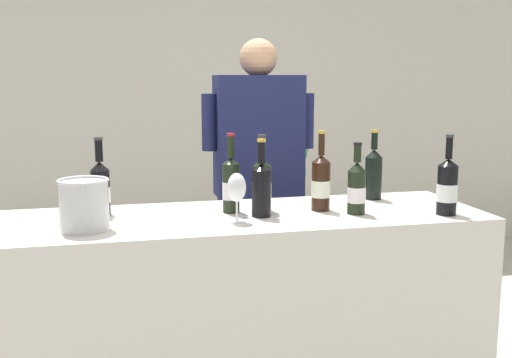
{
  "coord_description": "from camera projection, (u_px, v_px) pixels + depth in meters",
  "views": [
    {
      "loc": [
        -0.49,
        -2.45,
        1.51
      ],
      "look_at": [
        0.08,
        0.0,
        1.09
      ],
      "focal_mm": 42.74,
      "sensor_mm": 36.0,
      "label": 1
    }
  ],
  "objects": [
    {
      "name": "potted_shrub",
      "position": [
        268.0,
        184.0,
        3.79
      ],
      "size": [
        0.53,
        0.55,
        1.33
      ],
      "color": "brown",
      "rests_on": "ground_plane"
    },
    {
      "name": "wine_glass",
      "position": [
        237.0,
        189.0,
        2.4
      ],
      "size": [
        0.07,
        0.07,
        0.2
      ],
      "color": "silver",
      "rests_on": "counter"
    },
    {
      "name": "wall_back",
      "position": [
        174.0,
        92.0,
        4.98
      ],
      "size": [
        8.0,
        0.1,
        2.8
      ],
      "primitive_type": "cube",
      "color": "beige",
      "rests_on": "ground_plane"
    },
    {
      "name": "wine_bottle_6",
      "position": [
        100.0,
        187.0,
        2.54
      ],
      "size": [
        0.08,
        0.08,
        0.33
      ],
      "color": "black",
      "rests_on": "counter"
    },
    {
      "name": "wine_bottle_0",
      "position": [
        231.0,
        184.0,
        2.59
      ],
      "size": [
        0.07,
        0.07,
        0.34
      ],
      "color": "black",
      "rests_on": "counter"
    },
    {
      "name": "wine_bottle_7",
      "position": [
        262.0,
        184.0,
        2.61
      ],
      "size": [
        0.08,
        0.08,
        0.33
      ],
      "color": "black",
      "rests_on": "counter"
    },
    {
      "name": "person_server",
      "position": [
        258.0,
        204.0,
        3.32
      ],
      "size": [
        0.62,
        0.24,
        1.72
      ],
      "color": "black",
      "rests_on": "ground_plane"
    },
    {
      "name": "counter",
      "position": [
        237.0,
        322.0,
        2.63
      ],
      "size": [
        2.11,
        0.65,
        0.94
      ],
      "primitive_type": "cube",
      "color": "beige",
      "rests_on": "ground_plane"
    },
    {
      "name": "wine_bottle_2",
      "position": [
        447.0,
        187.0,
        2.54
      ],
      "size": [
        0.09,
        0.09,
        0.34
      ],
      "color": "black",
      "rests_on": "counter"
    },
    {
      "name": "ice_bucket",
      "position": [
        84.0,
        204.0,
        2.28
      ],
      "size": [
        0.19,
        0.19,
        0.2
      ],
      "color": "silver",
      "rests_on": "counter"
    },
    {
      "name": "wine_bottle_3",
      "position": [
        373.0,
        172.0,
        2.87
      ],
      "size": [
        0.08,
        0.08,
        0.33
      ],
      "color": "black",
      "rests_on": "counter"
    },
    {
      "name": "wine_bottle_5",
      "position": [
        261.0,
        187.0,
        2.51
      ],
      "size": [
        0.08,
        0.08,
        0.32
      ],
      "color": "black",
      "rests_on": "counter"
    },
    {
      "name": "wine_bottle_1",
      "position": [
        357.0,
        188.0,
        2.56
      ],
      "size": [
        0.08,
        0.08,
        0.3
      ],
      "color": "black",
      "rests_on": "counter"
    },
    {
      "name": "wine_bottle_4",
      "position": [
        321.0,
        183.0,
        2.63
      ],
      "size": [
        0.08,
        0.08,
        0.35
      ],
      "color": "black",
      "rests_on": "counter"
    }
  ]
}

